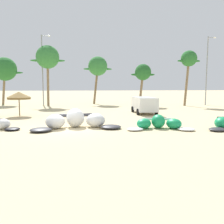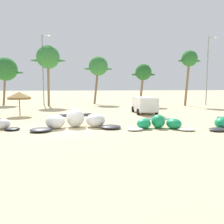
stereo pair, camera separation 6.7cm
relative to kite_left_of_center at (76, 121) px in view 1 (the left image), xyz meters
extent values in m
plane|color=beige|center=(-0.61, -0.60, -0.55)|extent=(260.00, 260.00, 0.00)
ellipsoid|color=white|center=(-5.25, 0.06, -0.17)|extent=(1.45, 1.45, 0.75)
ellipsoid|color=black|center=(-4.46, -0.55, -0.44)|extent=(1.24, 1.18, 0.20)
ellipsoid|color=#333338|center=(-2.33, -1.30, -0.40)|extent=(1.99, 1.91, 0.28)
ellipsoid|color=white|center=(-1.50, -0.19, -0.02)|extent=(1.93, 2.00, 1.06)
ellipsoid|color=white|center=(-0.04, 0.36, 0.17)|extent=(1.54, 1.69, 1.42)
ellipsoid|color=white|center=(1.50, 0.16, -0.02)|extent=(2.04, 2.06, 1.06)
ellipsoid|color=#333338|center=(2.57, -0.72, -0.40)|extent=(1.81, 1.68, 0.28)
cylinder|color=#333338|center=(-0.11, 0.90, 0.30)|extent=(2.90, 0.60, 0.26)
cube|color=#333338|center=(-0.03, 0.21, 0.17)|extent=(1.11, 0.67, 0.04)
ellipsoid|color=white|center=(4.22, -1.59, -0.44)|extent=(1.39, 1.24, 0.20)
ellipsoid|color=#199E5B|center=(5.01, -0.95, -0.17)|extent=(1.55, 1.56, 0.76)
ellipsoid|color=#199E5B|center=(6.14, -0.81, -0.04)|extent=(1.15, 1.32, 1.02)
ellipsoid|color=#199E5B|center=(7.20, -1.23, -0.17)|extent=(1.44, 1.53, 0.76)
ellipsoid|color=white|center=(7.80, -2.05, -0.44)|extent=(1.53, 1.44, 0.20)
cylinder|color=white|center=(6.19, -0.39, 0.06)|extent=(2.12, 0.46, 0.19)
cube|color=white|center=(6.12, -0.93, -0.04)|extent=(0.82, 0.53, 0.04)
ellipsoid|color=#333338|center=(9.93, -2.44, -0.43)|extent=(1.60, 1.43, 0.24)
ellipsoid|color=#199E5B|center=(10.70, -1.69, -0.10)|extent=(1.65, 1.71, 0.89)
cylinder|color=brown|center=(-6.07, 7.63, 0.43)|extent=(0.10, 0.10, 1.94)
cone|color=olive|center=(-6.07, 7.63, 1.69)|extent=(2.44, 2.44, 0.59)
cylinder|color=olive|center=(-6.07, 7.63, 1.30)|extent=(2.31, 2.31, 0.20)
cube|color=white|center=(7.41, 8.47, 0.54)|extent=(2.04, 4.60, 1.50)
cube|color=black|center=(7.41, 9.73, 0.81)|extent=(1.99, 1.15, 0.56)
cylinder|color=black|center=(6.39, 9.89, -0.21)|extent=(0.24, 0.68, 0.68)
cylinder|color=black|center=(8.42, 9.90, -0.21)|extent=(0.24, 0.68, 0.68)
cylinder|color=black|center=(6.39, 7.04, -0.21)|extent=(0.24, 0.68, 0.68)
cylinder|color=black|center=(8.43, 7.04, -0.21)|extent=(0.24, 0.68, 0.68)
cylinder|color=#7F6647|center=(-12.56, 23.34, 2.38)|extent=(0.90, 0.36, 5.85)
sphere|color=#286B2D|center=(-12.29, 23.34, 5.30)|extent=(3.82, 3.82, 3.82)
ellipsoid|color=#286B2D|center=(-10.76, 23.34, 4.72)|extent=(2.68, 0.50, 0.36)
cylinder|color=#7F6647|center=(-4.92, 19.99, 3.20)|extent=(0.46, 0.36, 7.50)
sphere|color=#337A38|center=(-4.87, 19.99, 6.95)|extent=(3.52, 3.52, 3.52)
ellipsoid|color=#337A38|center=(-6.28, 19.99, 6.42)|extent=(2.47, 0.50, 0.36)
ellipsoid|color=#337A38|center=(-3.46, 19.99, 6.42)|extent=(2.47, 0.50, 0.36)
cylinder|color=brown|center=(2.65, 23.19, 2.68)|extent=(1.05, 0.36, 6.46)
sphere|color=#337A38|center=(2.99, 23.19, 5.91)|extent=(3.26, 3.26, 3.26)
ellipsoid|color=#337A38|center=(1.69, 23.19, 5.42)|extent=(2.28, 0.50, 0.36)
ellipsoid|color=#337A38|center=(4.30, 23.19, 5.42)|extent=(2.28, 0.50, 0.36)
cylinder|color=#7F6647|center=(9.48, 18.50, 2.06)|extent=(0.85, 0.36, 5.23)
sphere|color=#236028|center=(9.73, 18.50, 4.67)|extent=(2.51, 2.51, 2.51)
ellipsoid|color=#236028|center=(8.72, 18.50, 4.30)|extent=(1.76, 0.50, 0.36)
ellipsoid|color=#236028|center=(10.73, 18.50, 4.30)|extent=(1.76, 0.50, 0.36)
cylinder|color=#7F6647|center=(16.54, 17.78, 3.11)|extent=(0.82, 0.36, 7.32)
sphere|color=#286B2D|center=(16.78, 17.78, 6.77)|extent=(2.45, 2.45, 2.45)
ellipsoid|color=#286B2D|center=(15.80, 17.78, 6.40)|extent=(1.71, 0.50, 0.36)
ellipsoid|color=#286B2D|center=(17.76, 17.78, 6.40)|extent=(1.71, 0.50, 0.36)
cylinder|color=gray|center=(-5.84, 20.88, 4.95)|extent=(0.18, 0.18, 10.98)
cylinder|color=gray|center=(-5.27, 20.88, 10.29)|extent=(1.14, 0.10, 0.10)
ellipsoid|color=silver|center=(-4.70, 20.88, 10.29)|extent=(0.56, 0.24, 0.20)
cylinder|color=gray|center=(20.14, 18.50, 4.88)|extent=(0.18, 0.18, 10.85)
cylinder|color=gray|center=(20.70, 18.50, 10.16)|extent=(1.10, 0.10, 0.10)
ellipsoid|color=silver|center=(21.25, 18.50, 10.16)|extent=(0.56, 0.24, 0.20)
camera|label=1|loc=(0.68, -17.83, 2.63)|focal=38.00mm
camera|label=2|loc=(0.75, -17.84, 2.63)|focal=38.00mm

